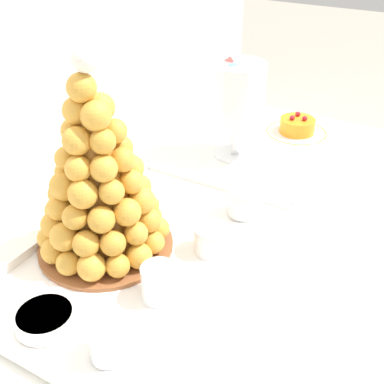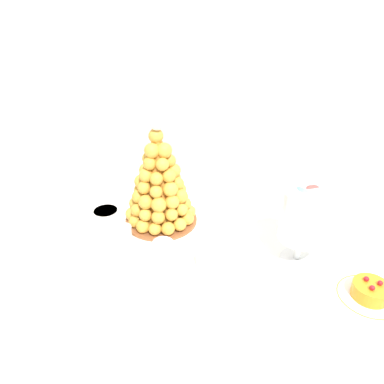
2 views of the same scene
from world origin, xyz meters
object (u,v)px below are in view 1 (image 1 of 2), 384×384
(croquembouche, at_px, (98,179))
(creme_brulee_ramekin, at_px, (45,318))
(dessert_cup_centre, at_px, (210,240))
(fruit_tart_plate, at_px, (297,129))
(serving_tray, at_px, (143,257))
(dessert_cup_mid_left, at_px, (159,283))
(dessert_cup_left, at_px, (108,343))
(dessert_cup_mid_right, at_px, (243,203))
(macaron_goblet, at_px, (236,96))

(croquembouche, bearing_deg, creme_brulee_ramekin, -168.25)
(dessert_cup_centre, height_order, fruit_tart_plate, dessert_cup_centre)
(serving_tray, distance_m, dessert_cup_mid_left, 0.11)
(serving_tray, distance_m, dessert_cup_centre, 0.13)
(dessert_cup_left, relative_size, creme_brulee_ramekin, 0.60)
(croquembouche, distance_m, dessert_cup_centre, 0.23)
(creme_brulee_ramekin, bearing_deg, croquembouche, 11.75)
(dessert_cup_left, height_order, dessert_cup_mid_right, dessert_cup_left)
(serving_tray, distance_m, croquembouche, 0.17)
(creme_brulee_ramekin, bearing_deg, macaron_goblet, 0.49)
(dessert_cup_mid_left, bearing_deg, dessert_cup_mid_right, -2.94)
(serving_tray, height_order, macaron_goblet, macaron_goblet)
(serving_tray, bearing_deg, macaron_goblet, 5.11)
(croquembouche, relative_size, dessert_cup_left, 6.66)
(dessert_cup_left, distance_m, dessert_cup_centre, 0.29)
(dessert_cup_mid_left, distance_m, fruit_tart_plate, 0.73)
(creme_brulee_ramekin, bearing_deg, dessert_cup_left, -89.42)
(serving_tray, distance_m, fruit_tart_plate, 0.66)
(fruit_tart_plate, bearing_deg, croquembouche, 168.87)
(serving_tray, height_order, creme_brulee_ramekin, creme_brulee_ramekin)
(dessert_cup_mid_right, relative_size, fruit_tart_plate, 0.38)
(serving_tray, relative_size, dessert_cup_left, 10.18)
(croquembouche, height_order, dessert_cup_left, croquembouche)
(serving_tray, relative_size, dessert_cup_centre, 9.13)
(dessert_cup_mid_left, bearing_deg, dessert_cup_centre, -5.66)
(dessert_cup_centre, distance_m, dessert_cup_mid_right, 0.14)
(dessert_cup_mid_left, relative_size, macaron_goblet, 0.23)
(dessert_cup_mid_left, bearing_deg, macaron_goblet, 13.18)
(dessert_cup_left, bearing_deg, fruit_tart_plate, 2.09)
(dessert_cup_centre, xyz_separation_m, fruit_tart_plate, (0.58, 0.04, -0.01))
(croquembouche, xyz_separation_m, macaron_goblet, (0.47, -0.04, 0.00))
(dessert_cup_mid_left, height_order, dessert_cup_mid_right, dessert_cup_mid_left)
(dessert_cup_left, relative_size, dessert_cup_mid_left, 0.94)
(croquembouche, height_order, macaron_goblet, croquembouche)
(dessert_cup_left, relative_size, macaron_goblet, 0.22)
(dessert_cup_left, distance_m, dessert_cup_mid_right, 0.43)
(dessert_cup_left, height_order, fruit_tart_plate, dessert_cup_left)
(macaron_goblet, bearing_deg, dessert_cup_centre, -160.05)
(dessert_cup_mid_left, distance_m, creme_brulee_ramekin, 0.18)
(croquembouche, xyz_separation_m, dessert_cup_mid_right, (0.23, -0.17, -0.12))
(dessert_cup_mid_right, distance_m, macaron_goblet, 0.30)
(macaron_goblet, bearing_deg, serving_tray, -174.89)
(dessert_cup_mid_right, bearing_deg, dessert_cup_centre, 179.90)
(dessert_cup_left, height_order, creme_brulee_ramekin, dessert_cup_left)
(croquembouche, height_order, fruit_tart_plate, croquembouche)
(serving_tray, height_order, dessert_cup_mid_left, dessert_cup_mid_left)
(dessert_cup_centre, xyz_separation_m, creme_brulee_ramekin, (-0.29, 0.13, -0.01))
(dessert_cup_left, bearing_deg, serving_tray, 22.54)
(dessert_cup_centre, height_order, macaron_goblet, macaron_goblet)
(croquembouche, bearing_deg, dessert_cup_left, -140.29)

